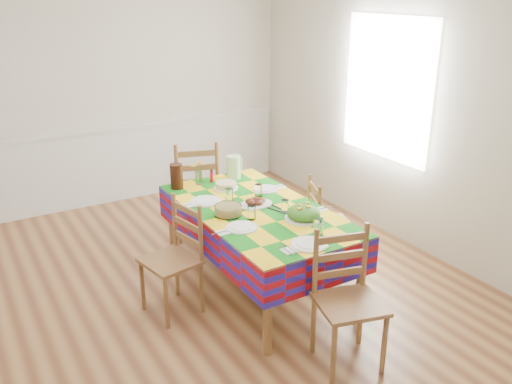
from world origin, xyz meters
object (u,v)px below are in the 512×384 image
green_pitcher (234,167)px  dining_table (257,217)px  meat_platter (255,203)px  chair_right (326,223)px  chair_near (347,300)px  tea_pitcher (177,176)px  chair_far (197,190)px  chair_left (175,259)px

green_pitcher → dining_table: bearing=-104.5°
meat_platter → green_pitcher: bearing=76.2°
green_pitcher → chair_right: (0.55, -0.74, -0.42)m
green_pitcher → chair_near: bearing=-95.5°
tea_pitcher → chair_right: (1.13, -0.77, -0.43)m
meat_platter → chair_right: 0.80m
tea_pitcher → chair_near: size_ratio=0.24×
dining_table → green_pitcher: (0.20, 0.76, 0.19)m
meat_platter → chair_near: size_ratio=0.31×
chair_far → chair_near: bearing=109.0°
dining_table → tea_pitcher: (-0.38, 0.79, 0.19)m
chair_right → meat_platter: bearing=106.8°
tea_pitcher → chair_far: bearing=46.6°
meat_platter → chair_near: bearing=-90.7°
chair_near → chair_right: bearing=72.6°
tea_pitcher → chair_far: size_ratio=0.22×
chair_far → chair_left: chair_far is taller
tea_pitcher → chair_far: 0.62m
meat_platter → chair_right: size_ratio=0.36×
meat_platter → chair_left: (-0.77, -0.06, -0.30)m
dining_table → meat_platter: (0.03, 0.07, 0.10)m
chair_left → chair_right: size_ratio=1.09×
chair_right → dining_table: bearing=112.1°
dining_table → green_pitcher: 0.81m
green_pitcher → tea_pitcher: tea_pitcher is taller
chair_near → chair_left: bearing=137.0°
chair_left → meat_platter: bearing=83.2°
chair_far → chair_right: 1.39m
meat_platter → chair_right: bearing=-4.2°
chair_near → chair_right: chair_near is taller
dining_table → chair_near: 1.18m
chair_far → chair_right: chair_far is taller
meat_platter → chair_far: size_ratio=0.29×
dining_table → chair_far: size_ratio=1.79×
meat_platter → chair_right: (0.72, -0.05, -0.33)m
dining_table → chair_left: 0.77m
chair_left → chair_right: bearing=79.0°
green_pitcher → tea_pitcher: size_ratio=0.98×
meat_platter → chair_near: chair_near is taller
chair_near → chair_far: 2.34m
meat_platter → tea_pitcher: size_ratio=1.32×
tea_pitcher → chair_right: bearing=-34.4°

